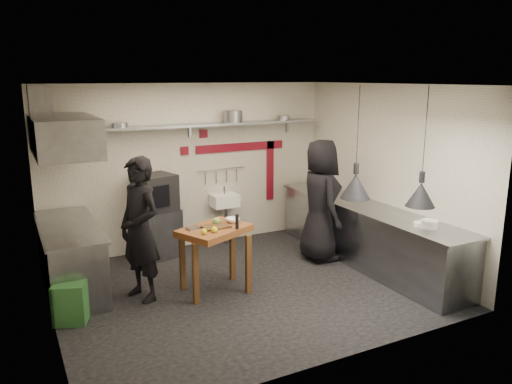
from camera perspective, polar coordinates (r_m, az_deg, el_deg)
name	(u,v)px	position (r m, az deg, el deg)	size (l,w,h in m)	color
floor	(244,288)	(7.16, -1.35, -10.86)	(5.00, 5.00, 0.00)	black
ceiling	(243,85)	(6.54, -1.48, 12.16)	(5.00, 5.00, 0.00)	silver
wall_back	(190,166)	(8.62, -7.52, 2.91)	(5.00, 0.04, 2.80)	beige
wall_front	(337,233)	(4.97, 9.22, -4.69)	(5.00, 0.04, 2.80)	beige
wall_left	(44,214)	(6.09, -23.11, -2.29)	(0.04, 4.20, 2.80)	beige
wall_right	(387,175)	(8.10, 14.73, 1.94)	(0.04, 4.20, 2.80)	beige
red_band_horiz	(241,147)	(8.91, -1.75, 5.18)	(1.70, 0.02, 0.14)	maroon
red_band_vert	(270,171)	(9.26, 1.62, 2.47)	(0.14, 0.02, 1.10)	maroon
red_tile_a	(204,134)	(8.61, -6.01, 6.64)	(0.14, 0.02, 0.14)	maroon
red_tile_b	(185,151)	(8.52, -8.16, 4.68)	(0.14, 0.02, 0.14)	maroon
back_shelf	(193,125)	(8.35, -7.24, 7.58)	(4.60, 0.34, 0.04)	slate
shelf_bracket_left	(71,136)	(8.07, -20.44, 5.97)	(0.04, 0.06, 0.24)	slate
shelf_bracket_mid	(190,130)	(8.50, -7.57, 6.99)	(0.04, 0.06, 0.24)	slate
shelf_bracket_right	(287,125)	(9.31, 3.59, 7.60)	(0.04, 0.06, 0.24)	slate
pan_far_left	(94,125)	(7.95, -18.04, 7.25)	(0.30, 0.30, 0.09)	slate
pan_mid_left	(120,125)	(8.02, -15.28, 7.40)	(0.25, 0.25, 0.07)	slate
stock_pot	(233,116)	(8.62, -2.64, 8.64)	(0.32, 0.32, 0.20)	slate
pan_right	(284,118)	(9.08, 3.18, 8.48)	(0.24, 0.24, 0.08)	slate
oven_stand	(159,233)	(8.35, -11.06, -4.63)	(0.60, 0.55, 0.80)	slate
combi_oven	(155,193)	(8.14, -11.44, -0.06)	(0.58, 0.54, 0.58)	black
oven_door	(162,195)	(7.92, -10.75, -0.39)	(0.48, 0.03, 0.46)	maroon
oven_glass	(160,197)	(7.84, -10.89, -0.54)	(0.33, 0.01, 0.34)	black
hand_sink	(225,200)	(8.78, -3.62, -0.95)	(0.46, 0.34, 0.22)	white
sink_tap	(224,190)	(8.74, -3.64, 0.19)	(0.03, 0.03, 0.14)	slate
sink_drain	(226,225)	(8.86, -3.48, -3.77)	(0.06, 0.06, 0.66)	slate
utensil_rail	(221,169)	(8.79, -4.04, 2.66)	(0.02, 0.02, 0.90)	slate
counter_right	(366,235)	(8.10, 12.49, -4.87)	(0.70, 3.80, 0.90)	slate
counter_right_top	(368,207)	(7.98, 12.65, -1.69)	(0.76, 3.90, 0.03)	slate
plate_stack	(430,224)	(7.03, 19.22, -3.51)	(0.22, 0.22, 0.11)	white
small_bowl_right	(421,224)	(7.11, 18.37, -3.52)	(0.21, 0.21, 0.05)	white
counter_left	(71,259)	(7.40, -20.40, -7.15)	(0.70, 1.90, 0.90)	slate
counter_left_top	(68,226)	(7.26, -20.69, -3.70)	(0.76, 2.00, 0.03)	slate
extractor_hood	(64,135)	(7.02, -21.09, 6.05)	(0.78, 1.60, 0.50)	slate
hood_duct	(40,105)	(6.97, -23.42, 9.11)	(0.28, 0.28, 0.50)	slate
green_bin	(71,302)	(6.56, -20.38, -11.66)	(0.38, 0.38, 0.50)	#265B28
prep_table	(215,260)	(6.91, -4.70, -7.70)	(0.92, 0.64, 0.92)	brown
cutting_board	(216,227)	(6.75, -4.60, -3.96)	(0.35, 0.25, 0.03)	#53341A
pepper_mill	(237,222)	(6.64, -2.18, -3.41)	(0.05, 0.05, 0.20)	black
lemon_a	(204,231)	(6.46, -5.95, -4.50)	(0.07, 0.07, 0.07)	yellow
lemon_b	(214,230)	(6.53, -4.78, -4.31)	(0.08, 0.08, 0.08)	yellow
veg_ball	(217,221)	(6.86, -4.53, -3.34)	(0.11, 0.11, 0.11)	#6B9B44
steel_tray	(193,228)	(6.71, -7.18, -4.10)	(0.18, 0.12, 0.03)	slate
bowl	(233,220)	(6.96, -2.67, -3.23)	(0.20, 0.20, 0.06)	white
heat_lamp_near	(357,143)	(6.38, 11.51, 5.48)	(0.38, 0.38, 1.42)	black
heat_lamp_far	(424,148)	(6.51, 18.68, 4.84)	(0.37, 0.37, 1.50)	black
chef_left	(140,229)	(6.69, -13.11, -4.19)	(0.70, 0.46, 1.92)	black
chef_right	(320,200)	(8.01, 7.36, -0.97)	(0.95, 0.62, 1.95)	black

